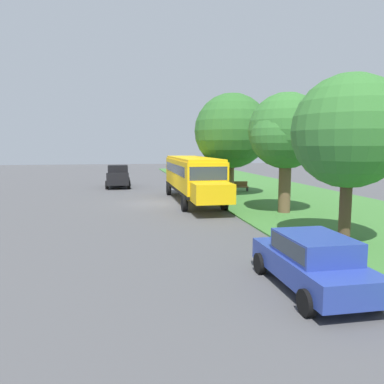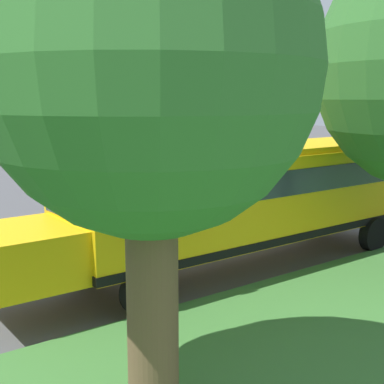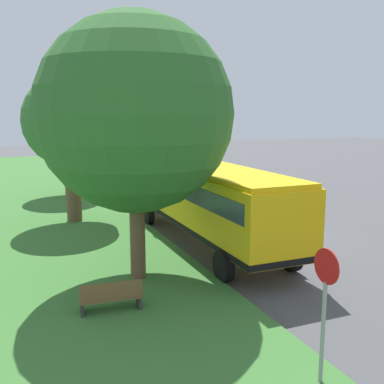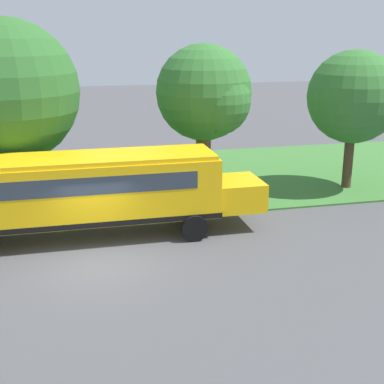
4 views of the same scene
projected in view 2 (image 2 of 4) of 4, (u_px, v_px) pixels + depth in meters
name	position (u px, v px, depth m)	size (l,w,h in m)	color
ground_plane	(176.00, 246.00, 16.23)	(120.00, 120.00, 0.00)	#4C4C4F
school_bus	(245.00, 195.00, 13.99)	(2.84, 12.42, 3.16)	yellow
pickup_truck	(344.00, 171.00, 25.00)	(2.28, 5.40, 2.10)	black
oak_tree_roadside_mid	(135.00, 76.00, 6.75)	(4.40, 4.36, 7.01)	brown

